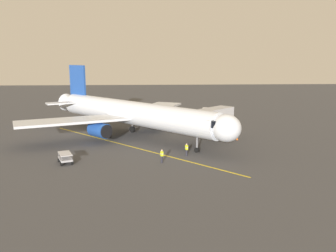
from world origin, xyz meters
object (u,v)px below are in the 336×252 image
(safety_cone_nose_left, at_px, (237,138))
(safety_cone_nose_right, at_px, (213,134))
(jet_bridge, at_px, (206,119))
(ground_crew_wing_walker, at_px, (187,150))
(baggage_cart_portside, at_px, (65,158))
(airplane, at_px, (131,113))
(ground_crew_marshaller, at_px, (162,156))
(box_truck_near_nose, at_px, (213,114))

(safety_cone_nose_left, xyz_separation_m, safety_cone_nose_right, (3.42, -3.09, 0.00))
(jet_bridge, distance_m, safety_cone_nose_right, 6.12)
(ground_crew_wing_walker, bearing_deg, baggage_cart_portside, 8.65)
(safety_cone_nose_right, bearing_deg, safety_cone_nose_left, 137.87)
(airplane, xyz_separation_m, safety_cone_nose_right, (-13.56, -0.22, -3.73))
(ground_crew_marshaller, relative_size, baggage_cart_portside, 0.58)
(jet_bridge, height_order, box_truck_near_nose, jet_bridge)
(safety_cone_nose_right, bearing_deg, ground_crew_wing_walker, 64.52)
(baggage_cart_portside, xyz_separation_m, safety_cone_nose_right, (-21.13, -14.25, -0.38))
(jet_bridge, relative_size, baggage_cart_portside, 3.28)
(airplane, bearing_deg, jet_bridge, 159.15)
(jet_bridge, xyz_separation_m, box_truck_near_nose, (-4.50, -18.75, -2.38))
(ground_crew_marshaller, height_order, safety_cone_nose_right, ground_crew_marshaller)
(airplane, xyz_separation_m, baggage_cart_portside, (7.57, 14.03, -3.35))
(jet_bridge, bearing_deg, box_truck_near_nose, -103.50)
(ground_crew_marshaller, bearing_deg, jet_bridge, -125.35)
(ground_crew_wing_walker, relative_size, safety_cone_nose_left, 3.11)
(airplane, bearing_deg, ground_crew_wing_walker, 124.04)
(airplane, height_order, safety_cone_nose_right, airplane)
(box_truck_near_nose, xyz_separation_m, safety_cone_nose_left, (-0.80, 17.18, -1.11))
(jet_bridge, bearing_deg, safety_cone_nose_right, -111.98)
(airplane, bearing_deg, baggage_cart_portside, 61.64)
(ground_crew_marshaller, height_order, safety_cone_nose_left, ground_crew_marshaller)
(safety_cone_nose_left, bearing_deg, airplane, -9.60)
(airplane, distance_m, safety_cone_nose_right, 14.06)
(baggage_cart_portside, bearing_deg, ground_crew_wing_walker, -171.35)
(ground_crew_wing_walker, bearing_deg, jet_bridge, -117.64)
(ground_crew_wing_walker, xyz_separation_m, box_truck_near_nose, (-8.29, -25.98, 0.50))
(ground_crew_marshaller, distance_m, box_truck_near_nose, 31.19)
(box_truck_near_nose, relative_size, safety_cone_nose_left, 9.05)
(ground_crew_wing_walker, distance_m, safety_cone_nose_right, 13.19)
(ground_crew_wing_walker, distance_m, baggage_cart_portside, 15.64)
(baggage_cart_portside, bearing_deg, safety_cone_nose_left, -155.56)
(box_truck_near_nose, height_order, safety_cone_nose_left, box_truck_near_nose)
(jet_bridge, distance_m, ground_crew_wing_walker, 8.65)
(safety_cone_nose_right, bearing_deg, box_truck_near_nose, -100.53)
(ground_crew_wing_walker, height_order, safety_cone_nose_right, ground_crew_wing_walker)
(ground_crew_wing_walker, bearing_deg, ground_crew_marshaller, 40.54)
(ground_crew_wing_walker, height_order, safety_cone_nose_left, ground_crew_wing_walker)
(safety_cone_nose_left, bearing_deg, safety_cone_nose_right, -42.13)
(baggage_cart_portside, height_order, safety_cone_nose_right, baggage_cart_portside)
(jet_bridge, xyz_separation_m, baggage_cart_portside, (19.25, 9.58, -3.11))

